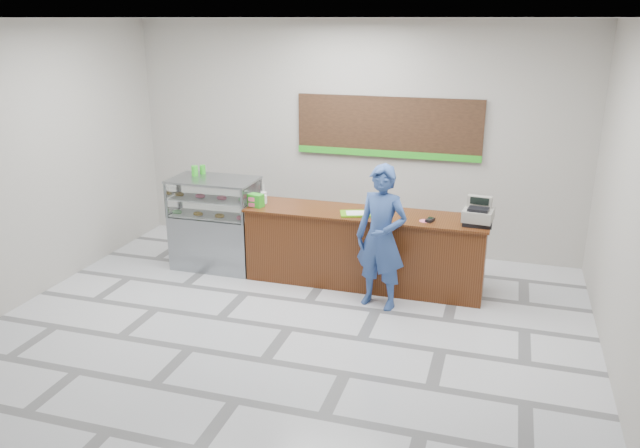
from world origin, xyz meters
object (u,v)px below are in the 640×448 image
(serving_tray, at_px, (356,214))
(cash_register, at_px, (478,214))
(sales_counter, at_px, (364,248))
(display_case, at_px, (215,223))
(customer, at_px, (381,238))

(serving_tray, bearing_deg, cash_register, -16.40)
(sales_counter, xyz_separation_m, display_case, (-2.22, -0.00, 0.16))
(customer, bearing_deg, display_case, -178.63)
(serving_tray, xyz_separation_m, customer, (0.45, -0.49, -0.13))
(display_case, relative_size, cash_register, 3.22)
(serving_tray, relative_size, customer, 0.26)
(display_case, height_order, serving_tray, display_case)
(serving_tray, bearing_deg, customer, -65.65)
(sales_counter, height_order, display_case, display_case)
(customer, bearing_deg, serving_tray, 147.30)
(display_case, distance_m, serving_tray, 2.15)
(cash_register, distance_m, customer, 1.27)
(serving_tray, bearing_deg, display_case, 158.47)
(display_case, xyz_separation_m, serving_tray, (2.12, -0.12, 0.37))
(sales_counter, distance_m, serving_tray, 0.55)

